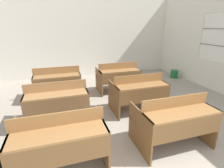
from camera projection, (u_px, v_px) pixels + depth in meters
name	position (u px, v px, depth m)	size (l,w,h in m)	color
wall_back	(83.00, 37.00, 6.63)	(7.18, 0.06, 3.03)	white
bench_front_left	(60.00, 140.00, 2.35)	(1.20, 0.80, 0.88)	brown
bench_front_right	(174.00, 120.00, 2.86)	(1.20, 0.80, 0.88)	brown
bench_second_left	(57.00, 101.00, 3.55)	(1.20, 0.80, 0.88)	brown
bench_second_right	(138.00, 92.00, 4.05)	(1.20, 0.80, 0.88)	brown
bench_third_left	(58.00, 82.00, 4.76)	(1.20, 0.80, 0.88)	brown
bench_third_right	(118.00, 76.00, 5.28)	(1.20, 0.80, 0.88)	brown
wastepaper_bin	(174.00, 74.00, 6.73)	(0.28, 0.28, 0.29)	#1E6B33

